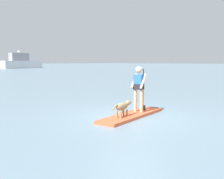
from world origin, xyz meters
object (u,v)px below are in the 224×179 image
(paddleboard, at_px, (135,114))
(dog, at_px, (123,107))
(person_paddler, at_px, (139,86))
(moored_boat_far_starboard, at_px, (22,63))

(paddleboard, bearing_deg, dog, -170.14)
(person_paddler, relative_size, moored_boat_far_starboard, 0.14)
(paddleboard, distance_m, dog, 0.90)
(person_paddler, distance_m, moored_boat_far_starboard, 69.89)
(paddleboard, xyz_separation_m, dog, (-0.80, -0.14, 0.40))
(dog, height_order, moored_boat_far_starboard, moored_boat_far_starboard)
(person_paddler, height_order, moored_boat_far_starboard, moored_boat_far_starboard)
(person_paddler, distance_m, dog, 1.24)
(paddleboard, relative_size, moored_boat_far_starboard, 0.30)
(paddleboard, distance_m, moored_boat_far_starboard, 70.04)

